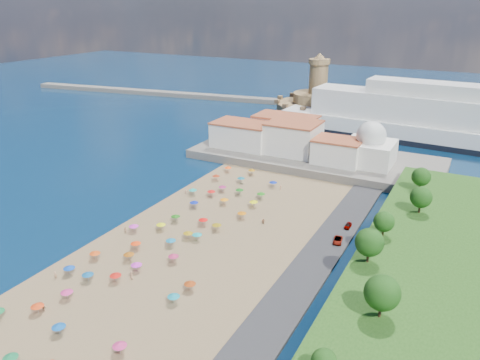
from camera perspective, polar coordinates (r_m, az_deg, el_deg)
The scene contains 12 objects.
ground at distance 119.05m, azimuth -7.39°, elevation -7.11°, with size 700.00×700.00×0.00m, color #071938.
terrace at distance 174.94m, azimuth 9.11°, elevation 2.68°, with size 90.00×36.00×3.00m, color #59544C.
jetty at distance 213.75m, azimuth 6.63°, elevation 6.10°, with size 18.00×70.00×2.40m, color #59544C.
breakwater at distance 298.60m, azimuth -8.06°, elevation 10.32°, with size 200.00×7.00×2.60m, color #59544C.
waterfront_buildings at distance 177.99m, azimuth 5.32°, elevation 5.33°, with size 57.00×29.00×11.00m.
domed_building at distance 165.96m, azimuth 15.57°, elevation 3.86°, with size 16.00×16.00×15.00m.
fortress at distance 240.00m, azimuth 9.35°, elevation 8.95°, with size 40.00×40.00×32.40m.
cruise_ship at distance 209.57m, azimuth 23.82°, elevation 6.36°, with size 141.16×28.87×30.62m.
beach_parasols at distance 111.29m, azimuth -11.14°, elevation -8.23°, with size 32.18×118.04×2.20m.
beachgoers at distance 116.38m, azimuth -8.53°, elevation -7.25°, with size 30.55×92.53×1.88m.
parked_cars at distance 107.09m, azimuth 9.98°, elevation -9.92°, with size 2.74×66.74×1.22m.
hillside_trees at distance 90.13m, azimuth 15.90°, elevation -10.23°, with size 13.38×112.11×7.78m.
Camera 1 is at (61.93, -84.98, 55.83)m, focal length 35.00 mm.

